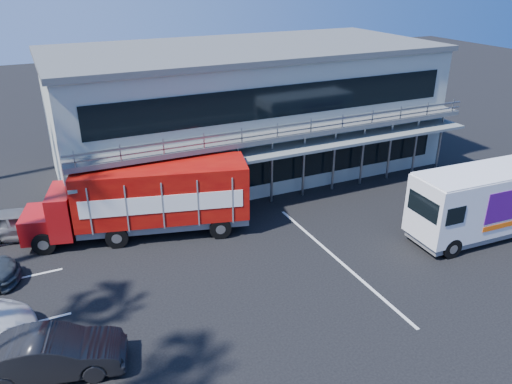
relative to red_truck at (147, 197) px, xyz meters
name	(u,v)px	position (x,y,z in m)	size (l,w,h in m)	color
ground	(337,312)	(4.67, -8.67, -1.84)	(120.00, 120.00, 0.00)	black
building	(245,108)	(7.67, 6.27, 1.81)	(22.40, 12.00, 7.30)	#9FA496
red_truck	(147,197)	(0.00, 0.00, 0.00)	(10.22, 4.71, 3.36)	#9B0C0E
white_van	(482,202)	(13.58, -6.67, -0.10)	(6.82, 2.61, 3.28)	silver
parked_car_b	(52,354)	(-4.83, -7.47, -1.13)	(1.50, 4.31, 1.42)	black
parked_car_e	(22,223)	(-5.38, 2.13, -1.14)	(1.65, 4.11, 1.40)	slate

